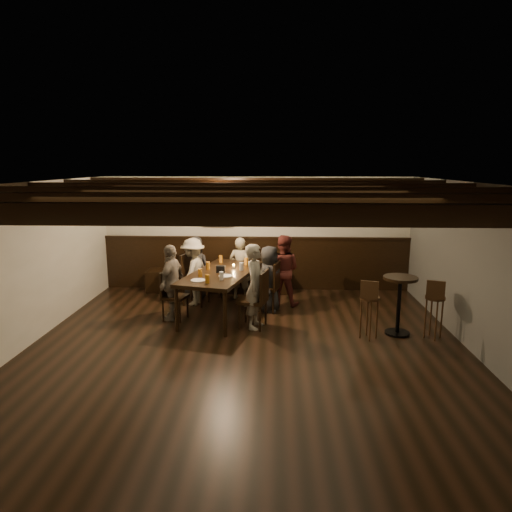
{
  "coord_description": "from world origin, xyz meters",
  "views": [
    {
      "loc": [
        0.39,
        -6.1,
        2.66
      ],
      "look_at": [
        0.08,
        1.3,
        1.16
      ],
      "focal_mm": 32.0,
      "sensor_mm": 36.0,
      "label": 1
    }
  ],
  "objects_px": {
    "chair_right_far": "(254,310)",
    "person_bench_left": "(195,267)",
    "chair_left_near": "(195,289)",
    "chair_left_far": "(174,305)",
    "chair_right_near": "(268,296)",
    "person_left_near": "(193,271)",
    "high_top_table": "(399,297)",
    "person_bench_right": "(283,270)",
    "person_bench_centre": "(240,268)",
    "dining_table": "(222,275)",
    "person_right_far": "(256,286)",
    "bar_stool_right": "(434,316)",
    "person_right_near": "(269,279)",
    "bar_stool_left": "(369,317)",
    "person_left_far": "(172,282)"
  },
  "relations": [
    {
      "from": "person_bench_right",
      "to": "person_right_near",
      "type": "height_order",
      "value": "person_bench_right"
    },
    {
      "from": "chair_left_near",
      "to": "person_left_near",
      "type": "xyz_separation_m",
      "value": [
        -0.03,
        0.01,
        0.34
      ]
    },
    {
      "from": "dining_table",
      "to": "bar_stool_left",
      "type": "bearing_deg",
      "value": -9.85
    },
    {
      "from": "dining_table",
      "to": "bar_stool_right",
      "type": "xyz_separation_m",
      "value": [
        3.39,
        -0.99,
        -0.37
      ]
    },
    {
      "from": "person_right_near",
      "to": "person_right_far",
      "type": "bearing_deg",
      "value": -180.0
    },
    {
      "from": "person_bench_left",
      "to": "person_bench_centre",
      "type": "distance_m",
      "value": 0.91
    },
    {
      "from": "chair_left_far",
      "to": "person_bench_left",
      "type": "height_order",
      "value": "person_bench_left"
    },
    {
      "from": "person_bench_right",
      "to": "person_right_far",
      "type": "bearing_deg",
      "value": 83.66
    },
    {
      "from": "chair_left_far",
      "to": "chair_right_far",
      "type": "xyz_separation_m",
      "value": [
        1.4,
        -0.34,
        0.03
      ]
    },
    {
      "from": "person_right_near",
      "to": "chair_left_far",
      "type": "bearing_deg",
      "value": 121.51
    },
    {
      "from": "person_bench_left",
      "to": "high_top_table",
      "type": "xyz_separation_m",
      "value": [
        3.55,
        -1.92,
        -0.0
      ]
    },
    {
      "from": "person_left_far",
      "to": "high_top_table",
      "type": "relative_size",
      "value": 1.41
    },
    {
      "from": "chair_left_near",
      "to": "bar_stool_right",
      "type": "height_order",
      "value": "chair_left_near"
    },
    {
      "from": "person_left_far",
      "to": "person_right_near",
      "type": "relative_size",
      "value": 1.09
    },
    {
      "from": "person_left_near",
      "to": "person_bench_left",
      "type": "bearing_deg",
      "value": -161.57
    },
    {
      "from": "chair_left_far",
      "to": "chair_left_near",
      "type": "bearing_deg",
      "value": -179.82
    },
    {
      "from": "chair_right_near",
      "to": "person_right_near",
      "type": "xyz_separation_m",
      "value": [
        0.03,
        -0.01,
        0.33
      ]
    },
    {
      "from": "chair_left_far",
      "to": "person_right_far",
      "type": "bearing_deg",
      "value": 90.0
    },
    {
      "from": "chair_left_near",
      "to": "chair_left_far",
      "type": "distance_m",
      "value": 0.9
    },
    {
      "from": "person_right_far",
      "to": "bar_stool_right",
      "type": "distance_m",
      "value": 2.81
    },
    {
      "from": "chair_left_far",
      "to": "chair_right_near",
      "type": "relative_size",
      "value": 0.93
    },
    {
      "from": "dining_table",
      "to": "person_right_near",
      "type": "distance_m",
      "value": 0.88
    },
    {
      "from": "person_bench_centre",
      "to": "person_left_near",
      "type": "bearing_deg",
      "value": 38.66
    },
    {
      "from": "person_bench_left",
      "to": "person_bench_centre",
      "type": "relative_size",
      "value": 1.0
    },
    {
      "from": "chair_right_far",
      "to": "person_left_near",
      "type": "height_order",
      "value": "person_left_near"
    },
    {
      "from": "person_bench_left",
      "to": "high_top_table",
      "type": "distance_m",
      "value": 4.04
    },
    {
      "from": "chair_right_near",
      "to": "person_left_near",
      "type": "relative_size",
      "value": 0.71
    },
    {
      "from": "chair_right_near",
      "to": "bar_stool_right",
      "type": "xyz_separation_m",
      "value": [
        2.58,
        -1.25,
        0.07
      ]
    },
    {
      "from": "chair_left_far",
      "to": "high_top_table",
      "type": "relative_size",
      "value": 0.9
    },
    {
      "from": "person_bench_right",
      "to": "high_top_table",
      "type": "relative_size",
      "value": 1.44
    },
    {
      "from": "person_bench_centre",
      "to": "bar_stool_right",
      "type": "bearing_deg",
      "value": 161.04
    },
    {
      "from": "person_left_near",
      "to": "bar_stool_left",
      "type": "relative_size",
      "value": 1.35
    },
    {
      "from": "chair_left_near",
      "to": "chair_left_far",
      "type": "height_order",
      "value": "chair_left_near"
    },
    {
      "from": "chair_right_near",
      "to": "bar_stool_right",
      "type": "bearing_deg",
      "value": -102.29
    },
    {
      "from": "chair_left_far",
      "to": "bar_stool_right",
      "type": "bearing_deg",
      "value": 93.89
    },
    {
      "from": "chair_right_near",
      "to": "high_top_table",
      "type": "distance_m",
      "value": 2.38
    },
    {
      "from": "person_bench_right",
      "to": "person_bench_centre",
      "type": "bearing_deg",
      "value": -9.46
    },
    {
      "from": "person_left_near",
      "to": "person_left_far",
      "type": "relative_size",
      "value": 0.97
    },
    {
      "from": "dining_table",
      "to": "chair_left_near",
      "type": "bearing_deg",
      "value": 148.02
    },
    {
      "from": "chair_left_far",
      "to": "person_left_near",
      "type": "distance_m",
      "value": 0.98
    },
    {
      "from": "person_right_far",
      "to": "person_bench_centre",
      "type": "bearing_deg",
      "value": 26.57
    },
    {
      "from": "chair_right_far",
      "to": "person_bench_left",
      "type": "height_order",
      "value": "person_bench_left"
    },
    {
      "from": "dining_table",
      "to": "person_right_far",
      "type": "xyz_separation_m",
      "value": [
        0.62,
        -0.61,
        -0.03
      ]
    },
    {
      "from": "chair_right_far",
      "to": "person_left_far",
      "type": "relative_size",
      "value": 0.72
    },
    {
      "from": "person_right_near",
      "to": "dining_table",
      "type": "bearing_deg",
      "value": 120.96
    },
    {
      "from": "chair_left_near",
      "to": "person_right_far",
      "type": "height_order",
      "value": "person_right_far"
    },
    {
      "from": "person_right_near",
      "to": "bar_stool_left",
      "type": "xyz_separation_m",
      "value": [
        1.55,
        -1.3,
        -0.25
      ]
    },
    {
      "from": "chair_left_far",
      "to": "person_left_far",
      "type": "bearing_deg",
      "value": -90.0
    },
    {
      "from": "chair_left_near",
      "to": "person_right_near",
      "type": "xyz_separation_m",
      "value": [
        1.43,
        -0.35,
        0.31
      ]
    },
    {
      "from": "person_bench_left",
      "to": "person_right_far",
      "type": "bearing_deg",
      "value": 140.71
    }
  ]
}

